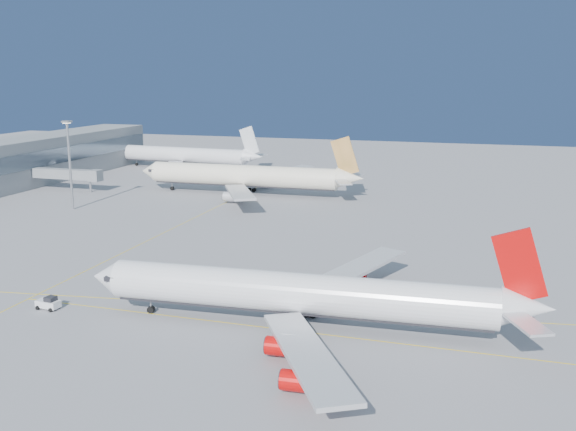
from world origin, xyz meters
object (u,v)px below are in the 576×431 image
Objects in this scene: airliner_etihad at (248,176)px; airliner_third at (186,155)px; airliner_virgin at (306,295)px; pushback_tug at (49,303)px; light_mast at (69,158)px.

airliner_etihad is 60.14m from airliner_third.
airliner_virgin is 40.44m from pushback_tug.
pushback_tug is 78.56m from light_mast.
airliner_third is (-41.41, 43.61, -0.44)m from airliner_etihad.
pushback_tug is at bearing -88.29° from airliner_etihad.
light_mast reaches higher than airliner_etihad.
light_mast reaches higher than airliner_virgin.
pushback_tug is at bearing -57.37° from light_mast.
airliner_third is at bearing 93.01° from light_mast.
airliner_third is at bearing 118.65° from airliner_virgin.
pushback_tug is (-39.99, -4.47, -4.01)m from airliner_virgin.
airliner_virgin is 1.05× the size of airliner_third.
light_mast is at bearing 127.81° from pushback_tug.
airliner_third is at bearing 112.98° from pushback_tug.
pushback_tug is (4.45, -99.31, -4.64)m from airliner_etihad.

